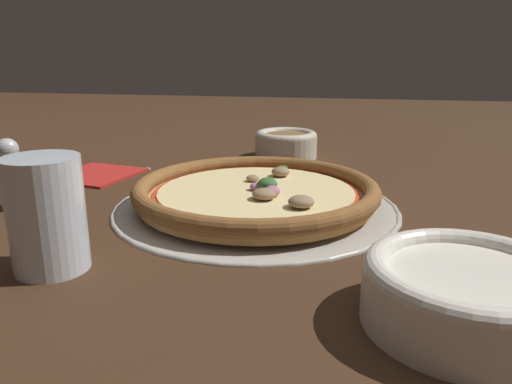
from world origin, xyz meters
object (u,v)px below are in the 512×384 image
(bowl_far, at_px, (284,143))
(drinking_cup, at_px, (47,214))
(fork, at_px, (97,176))
(napkin, at_px, (96,173))
(bowl_near, at_px, (468,291))
(pizza, at_px, (256,192))
(pepper_shaker, at_px, (11,174))
(pizza_tray, at_px, (256,205))

(bowl_far, distance_m, drinking_cup, 0.57)
(fork, bearing_deg, bowl_far, 169.45)
(bowl_far, bearing_deg, napkin, 124.42)
(bowl_near, bearing_deg, pizza, 39.43)
(pepper_shaker, bearing_deg, napkin, -7.20)
(drinking_cup, distance_m, pepper_shaker, 0.23)
(pizza_tray, bearing_deg, fork, 68.33)
(fork, bearing_deg, bowl_near, 97.23)
(bowl_far, distance_m, pepper_shaker, 0.49)
(drinking_cup, distance_m, napkin, 0.37)
(bowl_near, bearing_deg, drinking_cup, 84.62)
(pizza_tray, bearing_deg, bowl_near, -140.52)
(bowl_near, xyz_separation_m, pepper_shaker, (0.20, 0.53, 0.02))
(napkin, distance_m, fork, 0.01)
(pizza_tray, height_order, drinking_cup, drinking_cup)
(bowl_far, xyz_separation_m, napkin, (-0.20, 0.29, -0.02))
(bowl_near, xyz_separation_m, drinking_cup, (0.04, 0.37, 0.03))
(pizza, distance_m, bowl_far, 0.32)
(pizza_tray, xyz_separation_m, bowl_near, (-0.26, -0.21, 0.02))
(bowl_near, bearing_deg, bowl_far, 20.42)
(pizza, relative_size, pepper_shaker, 3.46)
(drinking_cup, bearing_deg, bowl_near, -95.38)
(pepper_shaker, bearing_deg, bowl_far, -39.59)
(bowl_far, xyz_separation_m, fork, (-0.21, 0.29, -0.03))
(bowl_near, relative_size, napkin, 1.05)
(pizza_tray, xyz_separation_m, bowl_far, (0.32, 0.00, 0.02))
(pizza, xyz_separation_m, fork, (0.12, 0.29, -0.02))
(bowl_far, height_order, fork, bowl_far)
(pepper_shaker, bearing_deg, fork, -8.87)
(pizza, bearing_deg, pizza_tray, 75.69)
(bowl_near, height_order, drinking_cup, drinking_cup)
(drinking_cup, relative_size, napkin, 0.73)
(drinking_cup, xyz_separation_m, napkin, (0.34, 0.13, -0.05))
(fork, bearing_deg, pizza_tray, 112.14)
(pizza, height_order, bowl_far, bowl_far)
(napkin, relative_size, fork, 1.15)
(pizza_tray, distance_m, pizza, 0.02)
(pizza_tray, distance_m, napkin, 0.32)
(pizza, distance_m, pepper_shaker, 0.32)
(drinking_cup, height_order, pepper_shaker, drinking_cup)
(pizza_tray, distance_m, bowl_far, 0.32)
(pizza_tray, relative_size, pepper_shaker, 4.01)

